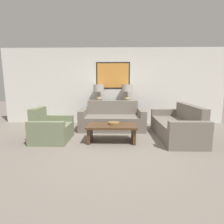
{
  "coord_description": "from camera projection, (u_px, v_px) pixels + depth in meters",
  "views": [
    {
      "loc": [
        0.12,
        -3.87,
        1.42
      ],
      "look_at": [
        0.0,
        0.85,
        0.65
      ],
      "focal_mm": 28.0,
      "sensor_mm": 36.0,
      "label": 1
    }
  ],
  "objects": [
    {
      "name": "back_wall",
      "position": [
        113.0,
        86.0,
        6.25
      ],
      "size": [
        7.86,
        0.12,
        2.65
      ],
      "color": "silver",
      "rests_on": "ground_plane"
    },
    {
      "name": "ground_plane",
      "position": [
        111.0,
        145.0,
        4.05
      ],
      "size": [
        20.0,
        20.0,
        0.0
      ],
      "primitive_type": "plane",
      "color": "slate"
    },
    {
      "name": "table_lamp_left",
      "position": [
        99.0,
        91.0,
        6.01
      ],
      "size": [
        0.37,
        0.37,
        0.64
      ],
      "color": "tan",
      "rests_on": "console_table"
    },
    {
      "name": "table_lamp_right",
      "position": [
        127.0,
        91.0,
        5.99
      ],
      "size": [
        0.37,
        0.37,
        0.64
      ],
      "color": "tan",
      "rests_on": "console_table"
    },
    {
      "name": "armchair_near_back_wall",
      "position": [
        51.0,
        129.0,
        4.39
      ],
      "size": [
        0.87,
        0.94,
        0.83
      ],
      "color": "#707A5B",
      "rests_on": "ground_plane"
    },
    {
      "name": "coffee_table",
      "position": [
        112.0,
        129.0,
        4.28
      ],
      "size": [
        1.2,
        0.66,
        0.43
      ],
      "color": "#4C331E",
      "rests_on": "ground_plane"
    },
    {
      "name": "couch_by_side",
      "position": [
        177.0,
        127.0,
        4.62
      ],
      "size": [
        0.91,
        1.98,
        0.87
      ],
      "color": "slate",
      "rests_on": "ground_plane"
    },
    {
      "name": "decorative_bowl",
      "position": [
        114.0,
        123.0,
        4.31
      ],
      "size": [
        0.28,
        0.28,
        0.05
      ],
      "color": "olive",
      "rests_on": "coffee_table"
    },
    {
      "name": "console_table",
      "position": [
        113.0,
        114.0,
        6.13
      ],
      "size": [
        1.52,
        0.4,
        0.76
      ],
      "color": "black",
      "rests_on": "ground_plane"
    },
    {
      "name": "couch_by_back_wall",
      "position": [
        112.0,
        120.0,
        5.46
      ],
      "size": [
        1.98,
        0.91,
        0.87
      ],
      "color": "slate",
      "rests_on": "ground_plane"
    }
  ]
}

